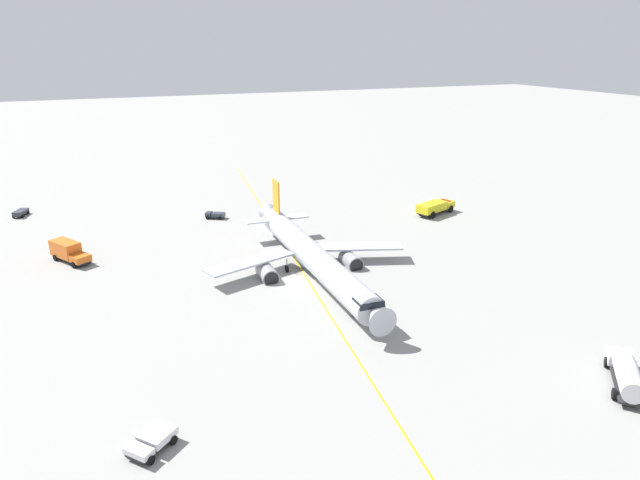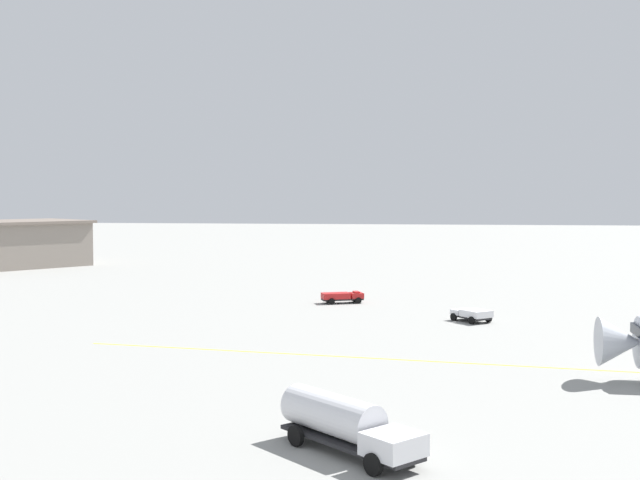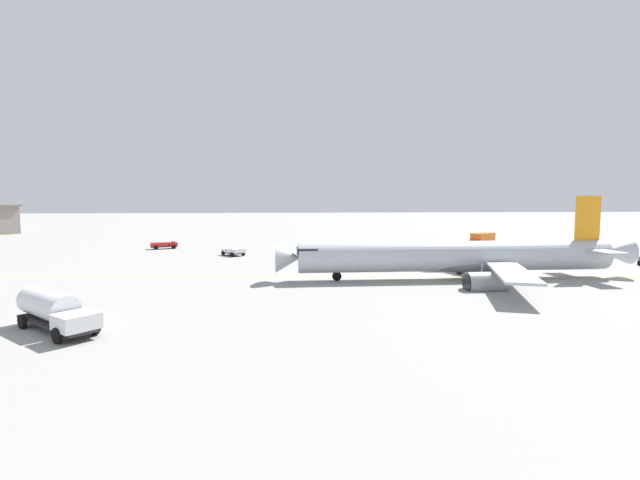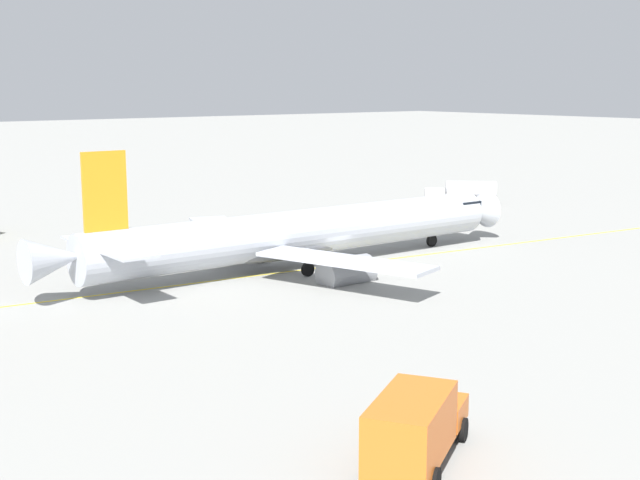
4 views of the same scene
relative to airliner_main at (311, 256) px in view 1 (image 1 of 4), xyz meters
The scene contains 9 objects.
ground_plane 4.89m from the airliner_main, 131.30° to the left, with size 600.00×600.00×0.00m, color gray.
airliner_main is the anchor object (origin of this frame).
catering_truck_truck 37.86m from the airliner_main, 60.58° to the left, with size 7.74×6.06×3.10m.
baggage_truck_truck 63.78m from the airliner_main, 41.23° to the left, with size 4.17×2.90×1.22m.
fuel_tanker_truck 42.58m from the airliner_main, 155.18° to the right, with size 8.02×7.57×2.87m.
pushback_tug_truck 39.66m from the airliner_main, 138.81° to the left, with size 4.42×4.62×1.30m.
fire_tender_truck 37.96m from the airliner_main, 61.90° to the right, with size 5.84×9.45×2.50m.
baggage_truck_truck_extra 32.66m from the airliner_main, 12.85° to the left, with size 3.23×3.96×1.22m.
taxiway_centreline 5.77m from the airliner_main, ahead, with size 138.23×17.55×0.01m.
Camera 1 is at (-67.20, 24.50, 32.07)m, focal length 31.01 mm.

